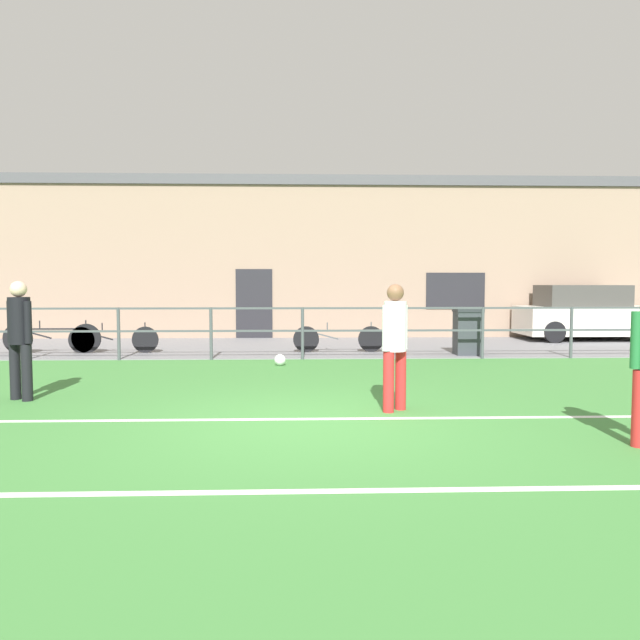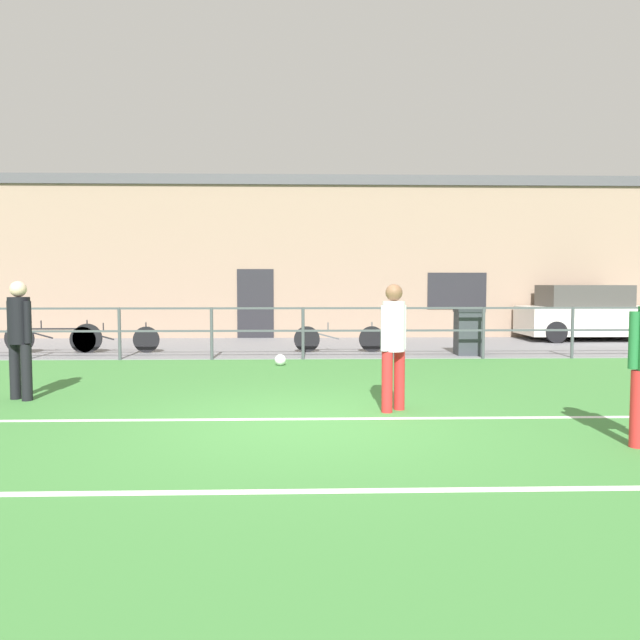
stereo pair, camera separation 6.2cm
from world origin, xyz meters
name	(u,v)px [view 1 (the left image)]	position (x,y,z in m)	size (l,w,h in m)	color
ground	(305,425)	(0.00, 0.00, -0.02)	(60.00, 44.00, 0.04)	#42843D
field_line_touchline	(305,419)	(0.00, 0.22, 0.00)	(36.00, 0.11, 0.00)	white
field_line_hash	(308,491)	(0.00, -2.34, 0.00)	(36.00, 0.11, 0.00)	white
pavement_strip	(302,347)	(0.00, 8.50, 0.01)	(48.00, 5.00, 0.02)	slate
perimeter_fence	(303,326)	(0.00, 6.00, 0.75)	(36.07, 0.07, 1.15)	#474C51
clubhouse_facade	(301,258)	(0.00, 12.20, 2.47)	(28.00, 2.56, 4.92)	gray
player_goalkeeper	(20,333)	(-4.06, 1.56, 0.97)	(0.42, 0.30, 1.71)	black
player_winger	(395,339)	(1.18, 0.66, 0.95)	(0.37, 0.34, 1.67)	red
soccer_ball_match	(280,360)	(-0.46, 5.03, 0.12)	(0.23, 0.23, 0.23)	white
parked_car_red	(586,314)	(8.28, 10.00, 0.78)	(3.90, 1.77, 1.60)	silver
bicycle_parked_0	(338,339)	(0.87, 7.20, 0.35)	(2.19, 0.04, 0.72)	black
bicycle_parked_1	(52,338)	(-5.93, 7.20, 0.38)	(2.29, 0.04, 0.78)	black
bicycle_parked_2	(113,339)	(-4.49, 7.20, 0.35)	(2.12, 0.04, 0.73)	black
trash_bin_0	(468,331)	(3.83, 6.56, 0.56)	(0.62, 0.53, 1.07)	#33383D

